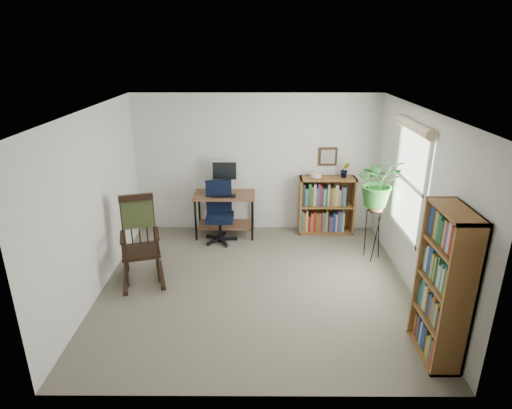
{
  "coord_description": "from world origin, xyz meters",
  "views": [
    {
      "loc": [
        0.03,
        -5.17,
        3.14
      ],
      "look_at": [
        0.0,
        0.4,
        1.05
      ],
      "focal_mm": 30.0,
      "sensor_mm": 36.0,
      "label": 1
    }
  ],
  "objects_px": {
    "low_bookshelf": "(326,205)",
    "tall_bookshelf": "(444,286)",
    "desk": "(225,215)",
    "rocking_chair": "(140,240)",
    "office_chair": "(220,213)"
  },
  "relations": [
    {
      "from": "rocking_chair",
      "to": "tall_bookshelf",
      "type": "height_order",
      "value": "tall_bookshelf"
    },
    {
      "from": "office_chair",
      "to": "tall_bookshelf",
      "type": "height_order",
      "value": "tall_bookshelf"
    },
    {
      "from": "office_chair",
      "to": "low_bookshelf",
      "type": "distance_m",
      "value": 1.88
    },
    {
      "from": "rocking_chair",
      "to": "tall_bookshelf",
      "type": "distance_m",
      "value": 3.85
    },
    {
      "from": "desk",
      "to": "low_bookshelf",
      "type": "relative_size",
      "value": 1.03
    },
    {
      "from": "office_chair",
      "to": "low_bookshelf",
      "type": "height_order",
      "value": "office_chair"
    },
    {
      "from": "low_bookshelf",
      "to": "tall_bookshelf",
      "type": "distance_m",
      "value": 3.29
    },
    {
      "from": "desk",
      "to": "rocking_chair",
      "type": "relative_size",
      "value": 0.84
    },
    {
      "from": "low_bookshelf",
      "to": "office_chair",
      "type": "bearing_deg",
      "value": -167.53
    },
    {
      "from": "desk",
      "to": "rocking_chair",
      "type": "distance_m",
      "value": 1.88
    },
    {
      "from": "desk",
      "to": "office_chair",
      "type": "xyz_separation_m",
      "value": [
        -0.06,
        -0.29,
        0.14
      ]
    },
    {
      "from": "office_chair",
      "to": "desk",
      "type": "bearing_deg",
      "value": 69.68
    },
    {
      "from": "low_bookshelf",
      "to": "tall_bookshelf",
      "type": "relative_size",
      "value": 0.6
    },
    {
      "from": "low_bookshelf",
      "to": "tall_bookshelf",
      "type": "height_order",
      "value": "tall_bookshelf"
    },
    {
      "from": "rocking_chair",
      "to": "office_chair",
      "type": "bearing_deg",
      "value": 35.84
    }
  ]
}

